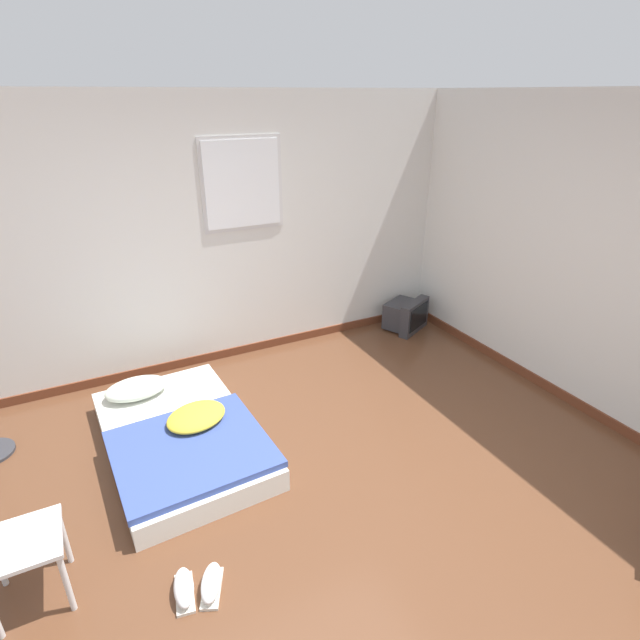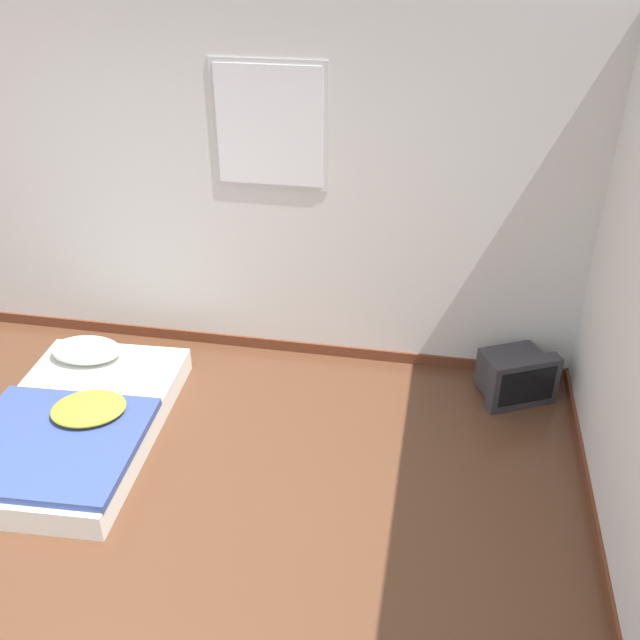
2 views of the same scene
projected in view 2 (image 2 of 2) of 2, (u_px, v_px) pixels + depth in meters
ground_plane at (84, 604)px, 3.61m from camera, size 20.00×20.00×0.00m
wall_back at (218, 190)px, 5.09m from camera, size 7.64×0.08×2.60m
mattress_bed at (75, 421)px, 4.69m from camera, size 1.15×1.78×0.32m
crt_tv at (515, 376)px, 5.03m from camera, size 0.57×0.53×0.37m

